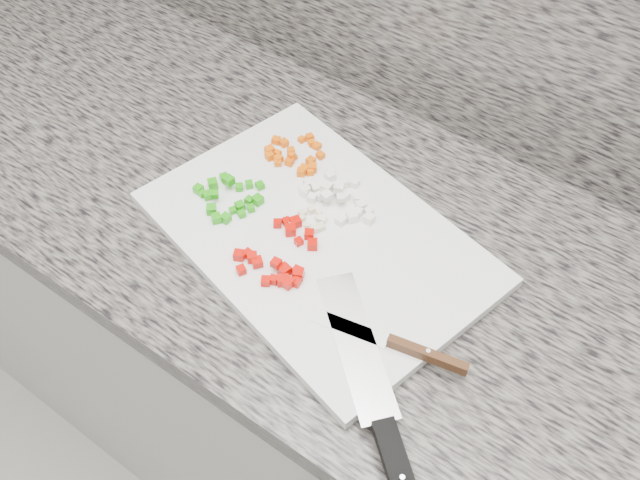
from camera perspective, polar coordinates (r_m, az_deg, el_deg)
The scene contains 10 objects.
cabinet at distance 1.45m, azimuth 4.34°, elevation -12.96°, with size 3.92×0.62×0.86m, color beige.
countertop at distance 1.07m, azimuth 5.75°, elevation -2.07°, with size 3.96×0.64×0.04m, color #615D55.
cutting_board at distance 1.06m, azimuth -0.25°, elevation 0.19°, with size 0.50×0.34×0.02m, color white.
carrot_pile at distance 1.16m, azimuth -2.03°, elevation 6.80°, with size 0.10×0.09×0.02m.
onion_pile at distance 1.09m, azimuth 1.24°, elevation 3.55°, with size 0.13×0.11×0.03m.
green_pepper_pile at distance 1.10m, azimuth -7.39°, elevation 3.40°, with size 0.10×0.11×0.02m.
red_pepper_pile at distance 1.02m, azimuth -3.26°, elevation -1.38°, with size 0.11×0.13×0.02m.
garlic_pile at distance 1.06m, azimuth -0.84°, elevation 1.58°, with size 0.06×0.06×0.01m.
chef_knife at distance 0.88m, azimuth 5.19°, elevation -14.85°, with size 0.31×0.27×0.02m.
paring_knife at distance 0.94m, azimuth 6.98°, elevation -8.56°, with size 0.22×0.06×0.02m.
Camera 1 is at (0.29, 0.85, 1.72)m, focal length 40.00 mm.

